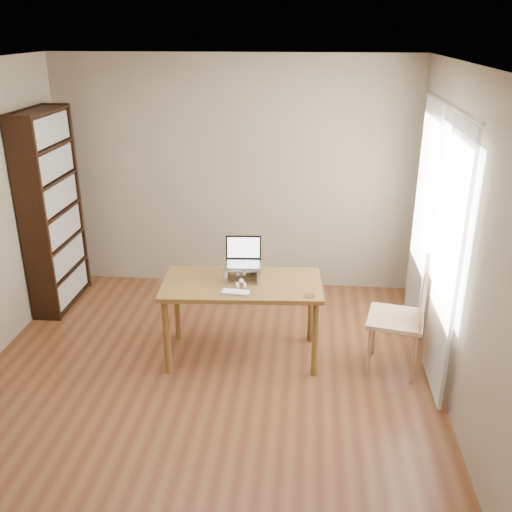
{
  "coord_description": "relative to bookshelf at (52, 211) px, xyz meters",
  "views": [
    {
      "loc": [
        0.83,
        -3.92,
        2.87
      ],
      "look_at": [
        0.4,
        0.6,
        1.02
      ],
      "focal_mm": 40.0,
      "sensor_mm": 36.0,
      "label": 1
    }
  ],
  "objects": [
    {
      "name": "room",
      "position": [
        1.86,
        -1.54,
        0.25
      ],
      "size": [
        4.04,
        4.54,
        2.64
      ],
      "color": "#592C17",
      "rests_on": "ground"
    },
    {
      "name": "bookshelf",
      "position": [
        0.0,
        0.0,
        0.0
      ],
      "size": [
        0.3,
        0.9,
        2.1
      ],
      "color": "black",
      "rests_on": "ground"
    },
    {
      "name": "curtains",
      "position": [
        3.75,
        -0.75,
        0.12
      ],
      "size": [
        0.03,
        1.9,
        2.25
      ],
      "color": "silver",
      "rests_on": "ground"
    },
    {
      "name": "desk",
      "position": [
        2.11,
        -0.93,
        -0.4
      ],
      "size": [
        1.45,
        0.79,
        0.75
      ],
      "rotation": [
        0.0,
        0.0,
        0.07
      ],
      "color": "brown",
      "rests_on": "ground"
    },
    {
      "name": "laptop_stand",
      "position": [
        2.11,
        -0.85,
        -0.22
      ],
      "size": [
        0.32,
        0.25,
        0.13
      ],
      "rotation": [
        0.0,
        0.0,
        0.07
      ],
      "color": "silver",
      "rests_on": "desk"
    },
    {
      "name": "laptop",
      "position": [
        2.11,
        -0.79,
        -0.11
      ],
      "size": [
        0.33,
        0.28,
        0.23
      ],
      "rotation": [
        0.0,
        0.0,
        0.07
      ],
      "color": "silver",
      "rests_on": "laptop_stand"
    },
    {
      "name": "keyboard",
      "position": [
        2.08,
        -1.15,
        -0.29
      ],
      "size": [
        0.27,
        0.13,
        0.02
      ],
      "rotation": [
        0.0,
        0.0,
        -0.1
      ],
      "color": "silver",
      "rests_on": "desk"
    },
    {
      "name": "coaster",
      "position": [
        2.7,
        -1.15,
        -0.3
      ],
      "size": [
        0.1,
        0.1,
        0.01
      ],
      "primitive_type": "cylinder",
      "color": "brown",
      "rests_on": "desk"
    },
    {
      "name": "cat",
      "position": [
        2.08,
        -0.82,
        -0.24
      ],
      "size": [
        0.23,
        0.47,
        0.14
      ],
      "rotation": [
        0.0,
        0.0,
        0.22
      ],
      "color": "#494439",
      "rests_on": "desk"
    },
    {
      "name": "chair",
      "position": [
        3.54,
        -1.01,
        -0.48
      ],
      "size": [
        0.55,
        0.55,
        1.05
      ],
      "rotation": [
        0.0,
        0.0,
        -0.21
      ],
      "color": "tan",
      "rests_on": "ground"
    }
  ]
}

